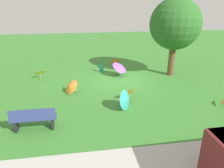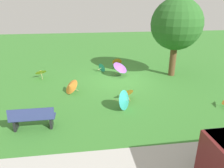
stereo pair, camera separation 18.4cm
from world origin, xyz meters
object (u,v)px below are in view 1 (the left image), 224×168
at_px(park_bench, 34,119).
at_px(parasol_yellow_0, 39,72).
at_px(shade_tree, 175,24).
at_px(parasol_teal_0, 101,67).
at_px(parasol_orange_3, 116,61).
at_px(parasol_teal_1, 126,100).
at_px(parasol_orange_4, 126,92).
at_px(parasol_purple_0, 120,67).
at_px(parasol_orange_0, 70,86).

bearing_deg(park_bench, parasol_yellow_0, -83.20).
xyz_separation_m(shade_tree, parasol_teal_0, (4.28, -1.28, -2.82)).
distance_m(parasol_teal_0, parasol_orange_3, 1.72).
distance_m(shade_tree, parasol_teal_1, 6.18).
bearing_deg(parasol_teal_1, parasol_orange_4, -103.07).
xyz_separation_m(parasol_orange_3, parasol_purple_0, (0.12, 2.32, 0.30)).
xyz_separation_m(parasol_teal_0, parasol_purple_0, (-1.06, 1.07, 0.32)).
relative_size(park_bench, parasol_yellow_0, 1.87).
bearing_deg(parasol_orange_3, parasol_teal_0, 46.74).
bearing_deg(parasol_orange_0, parasol_orange_4, 159.96).
bearing_deg(parasol_orange_3, parasol_orange_4, 85.69).
xyz_separation_m(park_bench, shade_tree, (-7.43, -5.15, 2.66)).
height_order(parasol_orange_0, parasol_yellow_0, parasol_orange_0).
bearing_deg(parasol_orange_3, shade_tree, 140.82).
bearing_deg(park_bench, parasol_orange_4, -151.16).
bearing_deg(parasol_teal_1, parasol_yellow_0, -46.60).
bearing_deg(parasol_orange_4, parasol_purple_0, -95.26).
distance_m(parasol_yellow_0, parasol_teal_0, 3.90).
bearing_deg(park_bench, shade_tree, -145.24).
height_order(parasol_yellow_0, parasol_orange_3, parasol_yellow_0).
xyz_separation_m(shade_tree, parasol_orange_0, (6.21, 2.02, -2.73)).
height_order(parasol_orange_4, parasol_purple_0, parasol_purple_0).
bearing_deg(parasol_orange_4, park_bench, 28.84).
height_order(shade_tree, parasol_orange_4, shade_tree).
relative_size(shade_tree, parasol_teal_0, 7.64).
distance_m(shade_tree, parasol_orange_3, 4.89).
relative_size(parasol_teal_0, parasol_teal_1, 0.67).
distance_m(shade_tree, parasol_teal_0, 5.29).
relative_size(park_bench, shade_tree, 0.34).
height_order(parasol_orange_3, parasol_orange_4, parasol_orange_3).
distance_m(parasol_orange_0, parasol_teal_0, 3.82).
xyz_separation_m(park_bench, parasol_orange_3, (-4.32, -7.68, -0.14)).
height_order(parasol_orange_0, parasol_teal_1, parasol_teal_1).
height_order(park_bench, parasol_orange_4, park_bench).
xyz_separation_m(park_bench, parasol_purple_0, (-4.20, -5.37, 0.16)).
bearing_deg(shade_tree, park_bench, 34.76).
bearing_deg(parasol_orange_3, parasol_teal_1, 84.22).
xyz_separation_m(parasol_yellow_0, parasol_teal_0, (-3.82, -0.81, -0.14)).
height_order(parasol_purple_0, parasol_teal_1, parasol_purple_0).
height_order(park_bench, parasol_yellow_0, park_bench).
xyz_separation_m(park_bench, parasol_orange_0, (-1.22, -3.13, -0.08)).
relative_size(parasol_yellow_0, parasol_purple_0, 0.67).
relative_size(parasol_orange_3, parasol_orange_4, 0.82).
xyz_separation_m(parasol_teal_0, parasol_orange_3, (-1.18, -1.25, 0.03)).
bearing_deg(parasol_orange_3, parasol_yellow_0, 22.42).
distance_m(parasol_orange_0, parasol_orange_3, 5.51).
relative_size(park_bench, parasol_teal_0, 2.63).
distance_m(parasol_yellow_0, parasol_teal_1, 6.29).
distance_m(shade_tree, parasol_orange_4, 5.42).
height_order(parasol_orange_0, parasol_teal_0, parasol_orange_0).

